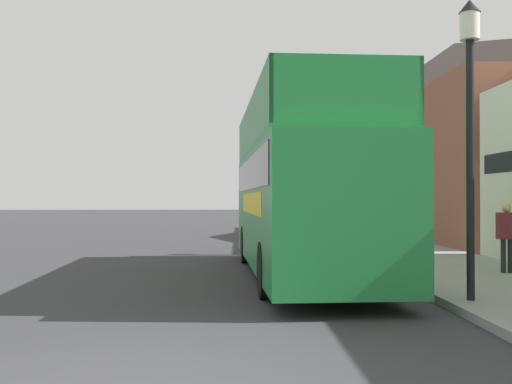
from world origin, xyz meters
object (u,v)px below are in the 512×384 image
(pedestrian_third, at_px, (507,231))
(lamp_post_nearest, at_px, (470,94))
(lamp_post_second, at_px, (361,142))
(lamp_post_third, at_px, (323,171))
(tour_bus, at_px, (301,197))
(parked_car_ahead_of_bus, at_px, (302,230))

(pedestrian_third, height_order, lamp_post_nearest, lamp_post_nearest)
(lamp_post_second, bearing_deg, pedestrian_third, -70.07)
(lamp_post_second, xyz_separation_m, lamp_post_third, (0.12, 9.36, -0.49))
(tour_bus, xyz_separation_m, lamp_post_nearest, (2.36, -4.16, 1.69))
(parked_car_ahead_of_bus, bearing_deg, pedestrian_third, -68.05)
(lamp_post_second, relative_size, lamp_post_third, 1.18)
(pedestrian_third, relative_size, lamp_post_third, 0.36)
(parked_car_ahead_of_bus, bearing_deg, tour_bus, -98.63)
(pedestrian_third, distance_m, lamp_post_third, 15.39)
(parked_car_ahead_of_bus, height_order, lamp_post_nearest, lamp_post_nearest)
(pedestrian_third, bearing_deg, lamp_post_nearest, -121.96)
(lamp_post_nearest, xyz_separation_m, lamp_post_third, (0.26, 18.71, -0.41))
(tour_bus, distance_m, lamp_post_nearest, 5.07)
(tour_bus, xyz_separation_m, lamp_post_second, (2.50, 5.20, 1.77))
(parked_car_ahead_of_bus, relative_size, pedestrian_third, 2.83)
(pedestrian_third, bearing_deg, parked_car_ahead_of_bus, 114.26)
(tour_bus, distance_m, pedestrian_third, 4.69)
(pedestrian_third, xyz_separation_m, lamp_post_second, (-2.09, 5.77, 2.54))
(lamp_post_second, bearing_deg, lamp_post_third, 89.28)
(parked_car_ahead_of_bus, relative_size, lamp_post_third, 1.03)
(parked_car_ahead_of_bus, height_order, pedestrian_third, pedestrian_third)
(lamp_post_nearest, bearing_deg, parked_car_ahead_of_bus, 97.21)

